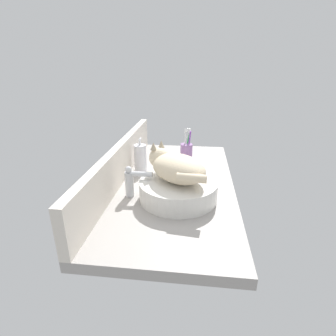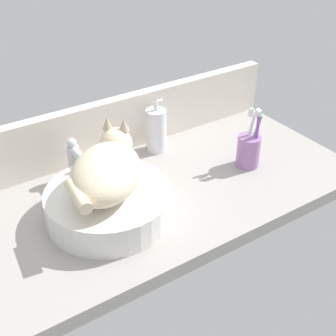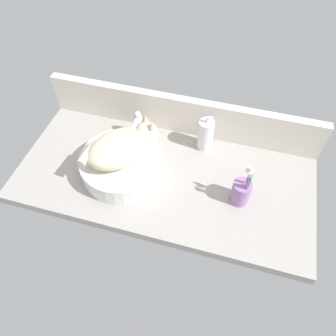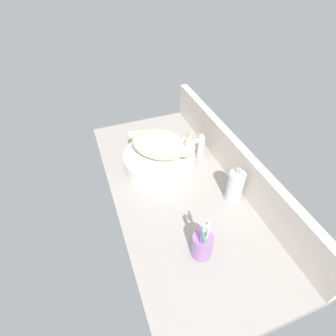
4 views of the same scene
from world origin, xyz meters
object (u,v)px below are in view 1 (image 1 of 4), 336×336
at_px(faucet, 132,180).
at_px(toothbrush_cup, 186,151).
at_px(sink_basin, 178,190).
at_px(soap_dispenser, 140,158).
at_px(cat, 176,167).

xyz_separation_m(faucet, toothbrush_cup, (0.47, -0.21, -0.02)).
distance_m(sink_basin, faucet, 0.20).
relative_size(sink_basin, soap_dispenser, 1.87).
xyz_separation_m(soap_dispenser, toothbrush_cup, (0.18, -0.23, -0.02)).
relative_size(cat, soap_dispenser, 1.74).
bearing_deg(cat, toothbrush_cup, -2.59).
relative_size(cat, toothbrush_cup, 1.61).
bearing_deg(faucet, soap_dispenser, 5.16).
height_order(sink_basin, faucet, faucet).
relative_size(cat, faucet, 2.21).
bearing_deg(soap_dispenser, toothbrush_cup, -51.83).
bearing_deg(soap_dispenser, cat, -142.73).
relative_size(soap_dispenser, toothbrush_cup, 0.92).
distance_m(sink_basin, toothbrush_cup, 0.47).
height_order(faucet, soap_dispenser, soap_dispenser).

